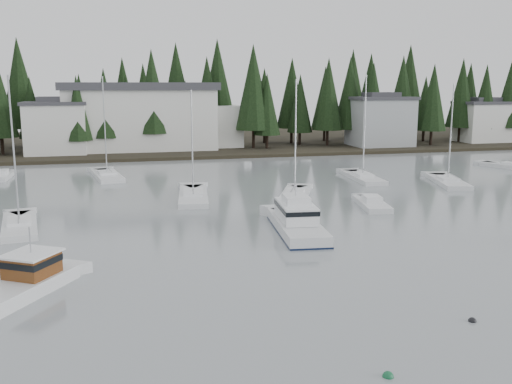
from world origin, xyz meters
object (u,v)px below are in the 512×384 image
house_west (56,127)px  runabout_1 (372,205)px  house_east_a (380,120)px  cabin_cruiser_center (297,223)px  sailboat_2 (193,198)px  sailboat_7 (20,228)px  runabout_3 (1,177)px  house_east_b (483,121)px  lobster_boat_brown (16,288)px  sailboat_0 (295,197)px  sailboat_9 (448,183)px  harbor_inn (153,117)px  sailboat_4 (363,179)px  sailboat_1 (107,177)px

house_west → runabout_1: size_ratio=1.40×
house_west → house_east_a: size_ratio=0.90×
cabin_cruiser_center → sailboat_2: 15.91m
sailboat_7 → runabout_3: bearing=4.7°
house_east_b → cabin_cruiser_center: house_east_b is taller
lobster_boat_brown → sailboat_0: sailboat_0 is taller
sailboat_2 → sailboat_9: sailboat_9 is taller
house_east_a → harbor_inn: (-38.96, 4.34, 0.87)m
harbor_inn → sailboat_9: harbor_inn is taller
house_east_a → house_east_b: bearing=5.2°
sailboat_7 → runabout_1: sailboat_7 is taller
house_west → cabin_cruiser_center: (21.95, -52.76, -4.02)m
house_west → sailboat_4: 48.85m
sailboat_0 → sailboat_9: size_ratio=1.03×
sailboat_4 → house_west: bearing=54.5°
house_west → sailboat_7: bearing=-88.5°
sailboat_0 → sailboat_1: 25.17m
sailboat_0 → runabout_3: bearing=80.9°
harbor_inn → lobster_boat_brown: bearing=-100.2°
house_east_b → sailboat_1: (-68.36, -23.72, -4.34)m
runabout_1 → runabout_3: same height
sailboat_0 → house_east_b: bearing=-26.8°
house_east_a → lobster_boat_brown: bearing=-129.7°
sailboat_0 → sailboat_9: (19.40, 3.65, -0.01)m
house_east_b → house_west: bearing=-179.2°
sailboat_4 → runabout_1: sailboat_4 is taller
house_west → runabout_3: 21.31m
lobster_boat_brown → runabout_3: lobster_boat_brown is taller
house_west → cabin_cruiser_center: size_ratio=0.94×
house_east_a → sailboat_4: size_ratio=0.83×
sailboat_7 → sailboat_9: sailboat_7 is taller
house_east_a → runabout_3: size_ratio=1.62×
lobster_boat_brown → cabin_cruiser_center: 20.85m
harbor_inn → runabout_1: size_ratio=4.32×
house_west → lobster_boat_brown: bearing=-87.0°
house_west → sailboat_1: sailboat_1 is taller
house_east_b → sailboat_9: sailboat_9 is taller
sailboat_2 → runabout_3: (-20.74, 17.73, 0.08)m
sailboat_2 → runabout_1: size_ratio=1.63×
harbor_inn → sailboat_4: bearing=-57.7°
sailboat_9 → runabout_1: sailboat_9 is taller
sailboat_7 → harbor_inn: bearing=-23.4°
lobster_boat_brown → sailboat_4: 45.59m
cabin_cruiser_center → sailboat_9: bearing=-48.9°
sailboat_9 → runabout_3: (-49.99, 16.16, 0.07)m
sailboat_0 → runabout_1: bearing=-111.9°
sailboat_7 → runabout_1: 30.26m
house_west → cabin_cruiser_center: house_west is taller
house_west → sailboat_9: (45.26, -36.44, -4.60)m
sailboat_2 → sailboat_4: sailboat_4 is taller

